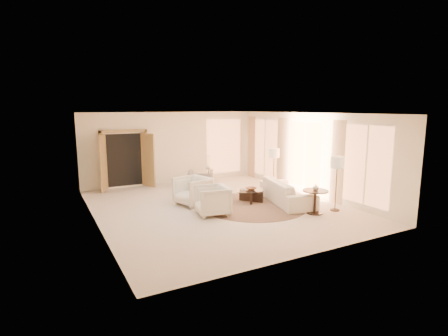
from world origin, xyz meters
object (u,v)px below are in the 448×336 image
coffee_table (251,194)px  end_vase (316,187)px  accent_chair (201,176)px  floor_lamp_far (337,165)px  armchair_left (193,190)px  sofa (287,192)px  end_table (315,198)px  floor_lamp_near (274,155)px  side_table (208,174)px  side_vase (208,166)px  armchair_right (212,199)px  bowl (251,189)px

coffee_table → end_vase: end_vase is taller
accent_chair → floor_lamp_far: 5.23m
armchair_left → sofa: bearing=50.6°
accent_chair → floor_lamp_far: (2.18, -4.66, 0.94)m
sofa → accent_chair: 3.62m
armchair_left → coffee_table: armchair_left is taller
end_table → floor_lamp_far: floor_lamp_far is taller
floor_lamp_near → floor_lamp_far: 2.75m
armchair_left → end_vase: armchair_left is taller
side_table → floor_lamp_near: size_ratio=0.35×
floor_lamp_far → side_vase: floor_lamp_far is taller
accent_chair → coffee_table: 2.75m
side_table → floor_lamp_far: bearing=-73.1°
accent_chair → end_table: accent_chair is taller
armchair_right → floor_lamp_far: floor_lamp_far is taller
sofa → floor_lamp_near: (0.49, 1.39, 0.97)m
floor_lamp_near → end_table: bearing=-100.7°
side_table → bowl: 3.27m
floor_lamp_near → floor_lamp_far: bearing=-85.5°
armchair_right → bowl: 1.80m
end_vase → side_vase: 5.25m
armchair_right → sofa: bearing=101.0°
accent_chair → side_table: bearing=-107.3°
floor_lamp_far → accent_chair: bearing=115.1°
coffee_table → floor_lamp_near: bearing=28.4°
coffee_table → side_table: size_ratio=2.04×
sofa → accent_chair: bearing=38.5°
coffee_table → side_table: 3.27m
armchair_right → floor_lamp_far: 3.70m
accent_chair → floor_lamp_near: 2.90m
armchair_left → end_vase: size_ratio=5.19×
sofa → floor_lamp_far: bearing=-138.0°
end_table → side_table: size_ratio=1.32×
side_vase → coffee_table: bearing=-90.9°
coffee_table → end_table: bearing=-64.3°
floor_lamp_far → bowl: (-1.64, 1.97, -0.92)m
accent_chair → side_table: size_ratio=1.71×
side_table → side_vase: (0.00, 0.00, 0.33)m
sofa → floor_lamp_near: floor_lamp_near is taller
sofa → floor_lamp_near: bearing=-5.0°
armchair_right → side_table: size_ratio=1.65×
coffee_table → end_table: size_ratio=1.55×
end_table → bowl: 2.12m
sofa → coffee_table: bearing=71.1°
floor_lamp_near → end_vase: (-0.51, -2.68, -0.56)m
sofa → side_table: sofa is taller
side_table → armchair_left: bearing=-124.1°
armchair_left → accent_chair: size_ratio=1.02×
floor_lamp_far → end_table: bearing=175.4°
side_table → side_vase: side_vase is taller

